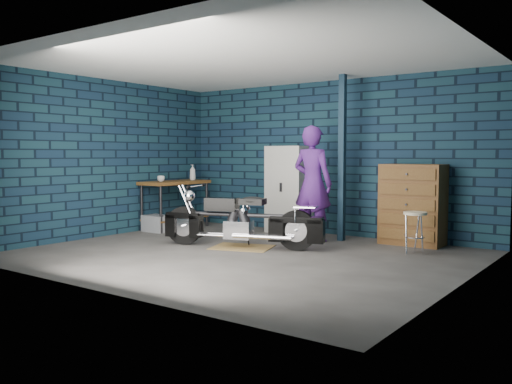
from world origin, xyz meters
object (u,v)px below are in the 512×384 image
shop_stool (415,233)px  locker (289,189)px  tool_chest (412,205)px  storage_bin (157,223)px  workbench (175,205)px  person (312,184)px  motorcycle (242,217)px

shop_stool → locker: bearing=164.1°
tool_chest → shop_stool: size_ratio=2.10×
locker → shop_stool: locker is taller
storage_bin → locker: 2.49m
workbench → person: (2.86, 0.25, 0.48)m
person → tool_chest: person is taller
workbench → tool_chest: (4.31, 0.83, 0.18)m
workbench → tool_chest: tool_chest is taller
locker → tool_chest: size_ratio=1.24×
shop_stool → storage_bin: bearing=-172.6°
workbench → storage_bin: 0.59m
person → shop_stool: person is taller
person → storage_bin: (-2.84, -0.75, -0.79)m
locker → tool_chest: (2.29, 0.00, -0.15)m
workbench → shop_stool: workbench is taller
workbench → tool_chest: size_ratio=1.11×
person → tool_chest: 1.60m
workbench → person: bearing=4.9°
person → shop_stool: bearing=176.0°
workbench → locker: (2.03, 0.83, 0.33)m
workbench → locker: locker is taller
storage_bin → locker: locker is taller
tool_chest → workbench: bearing=-169.1°
storage_bin → locker: (2.01, 1.33, 0.63)m
person → locker: size_ratio=1.20×
tool_chest → shop_stool: bearing=-67.2°
shop_stool → workbench: bearing=-178.8°
shop_stool → person: bearing=175.1°
motorcycle → shop_stool: size_ratio=3.56×
person → shop_stool: size_ratio=3.12×
person → tool_chest: bearing=-157.2°
motorcycle → tool_chest: 2.67m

